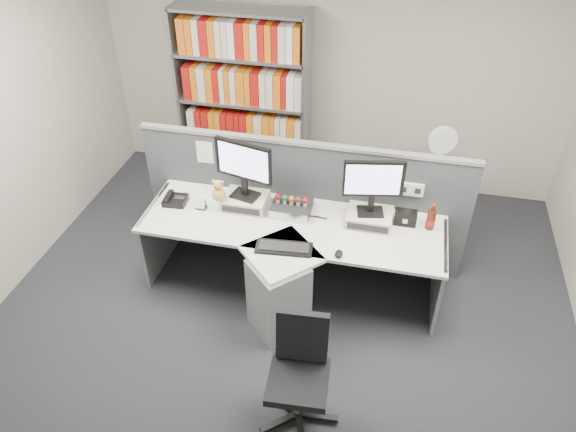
% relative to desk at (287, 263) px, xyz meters
% --- Properties ---
extents(ground, '(5.50, 5.50, 0.00)m').
position_rel_desk_xyz_m(ground, '(0.00, -0.60, -0.46)').
color(ground, '#292B31').
rests_on(ground, ground).
extents(room_shell, '(5.04, 5.54, 2.72)m').
position_rel_desk_xyz_m(room_shell, '(0.00, -0.60, 1.33)').
color(room_shell, '#B0AB9D').
rests_on(room_shell, ground).
extents(partition, '(3.00, 0.08, 1.27)m').
position_rel_desk_xyz_m(partition, '(0.00, 0.65, 0.19)').
color(partition, '#404249').
rests_on(partition, ground).
extents(desk, '(2.60, 1.20, 0.72)m').
position_rel_desk_xyz_m(desk, '(0.00, 0.00, 0.00)').
color(desk, silver).
rests_on(desk, ground).
extents(monitor_riser_left, '(0.38, 0.31, 0.10)m').
position_rel_desk_xyz_m(monitor_riser_left, '(-0.46, 0.38, 0.31)').
color(monitor_riser_left, beige).
rests_on(monitor_riser_left, desk).
extents(monitor_riser_right, '(0.38, 0.31, 0.10)m').
position_rel_desk_xyz_m(monitor_riser_right, '(0.64, 0.38, 0.31)').
color(monitor_riser_right, beige).
rests_on(monitor_riser_right, desk).
extents(monitor_left, '(0.52, 0.22, 0.54)m').
position_rel_desk_xyz_m(monitor_left, '(-0.46, 0.38, 0.68)').
color(monitor_left, black).
rests_on(monitor_left, monitor_riser_left).
extents(monitor_right, '(0.49, 0.20, 0.51)m').
position_rel_desk_xyz_m(monitor_right, '(0.64, 0.38, 0.67)').
color(monitor_right, black).
rests_on(monitor_right, monitor_riser_right).
extents(desktop_pc, '(0.34, 0.30, 0.09)m').
position_rel_desk_xyz_m(desktop_pc, '(-0.04, 0.38, 0.31)').
color(desktop_pc, black).
rests_on(desktop_pc, desk).
extents(figurines, '(0.29, 0.05, 0.09)m').
position_rel_desk_xyz_m(figurines, '(-0.04, 0.37, 0.41)').
color(figurines, beige).
rests_on(figurines, desktop_pc).
extents(keyboard, '(0.47, 0.21, 0.03)m').
position_rel_desk_xyz_m(keyboard, '(0.01, -0.13, 0.28)').
color(keyboard, black).
rests_on(keyboard, desk).
extents(mouse, '(0.06, 0.10, 0.04)m').
position_rel_desk_xyz_m(mouse, '(0.45, -0.11, 0.28)').
color(mouse, black).
rests_on(mouse, desk).
extents(desk_phone, '(0.21, 0.20, 0.09)m').
position_rel_desk_xyz_m(desk_phone, '(-1.09, 0.28, 0.30)').
color(desk_phone, black).
rests_on(desk_phone, desk).
extents(desk_calendar, '(0.10, 0.07, 0.12)m').
position_rel_desk_xyz_m(desk_calendar, '(-0.84, 0.25, 0.31)').
color(desk_calendar, black).
rests_on(desk_calendar, desk).
extents(plush_toy, '(0.12, 0.12, 0.21)m').
position_rel_desk_xyz_m(plush_toy, '(-0.67, 0.28, 0.45)').
color(plush_toy, gold).
rests_on(plush_toy, monitor_riser_left).
extents(speaker, '(0.19, 0.10, 0.13)m').
position_rel_desk_xyz_m(speaker, '(0.94, 0.43, 0.33)').
color(speaker, black).
rests_on(speaker, desk).
extents(cola_bottle, '(0.08, 0.08, 0.25)m').
position_rel_desk_xyz_m(cola_bottle, '(1.14, 0.41, 0.36)').
color(cola_bottle, '#3F190A').
rests_on(cola_bottle, desk).
extents(shelving_unit, '(1.41, 0.40, 2.00)m').
position_rel_desk_xyz_m(shelving_unit, '(-0.90, 1.85, 0.52)').
color(shelving_unit, slate).
rests_on(shelving_unit, ground).
extents(filing_cabinet, '(0.45, 0.61, 0.70)m').
position_rel_desk_xyz_m(filing_cabinet, '(1.20, 1.40, -0.11)').
color(filing_cabinet, slate).
rests_on(filing_cabinet, ground).
extents(desk_fan, '(0.28, 0.17, 0.48)m').
position_rel_desk_xyz_m(desk_fan, '(1.20, 1.40, 0.54)').
color(desk_fan, white).
rests_on(desk_fan, filing_cabinet).
extents(office_chair, '(0.56, 0.58, 0.87)m').
position_rel_desk_xyz_m(office_chair, '(0.34, -1.06, 0.01)').
color(office_chair, silver).
rests_on(office_chair, ground).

